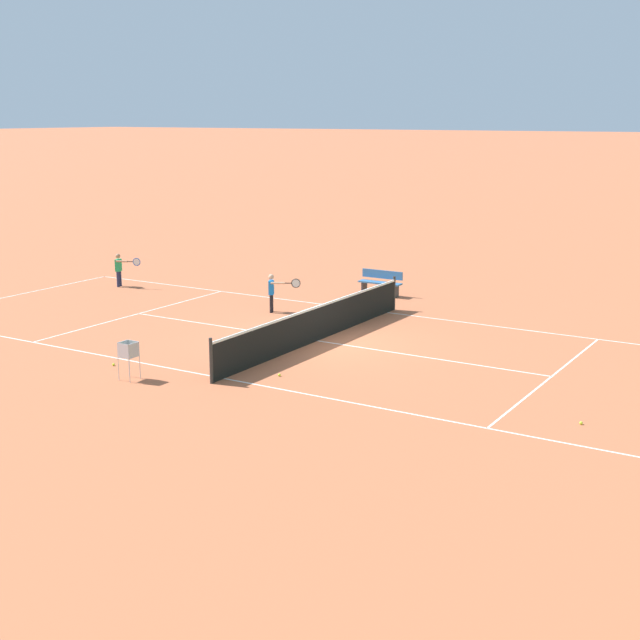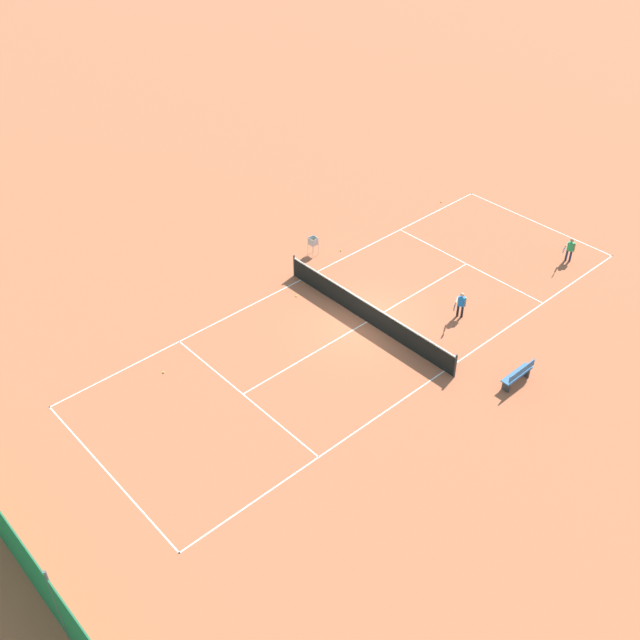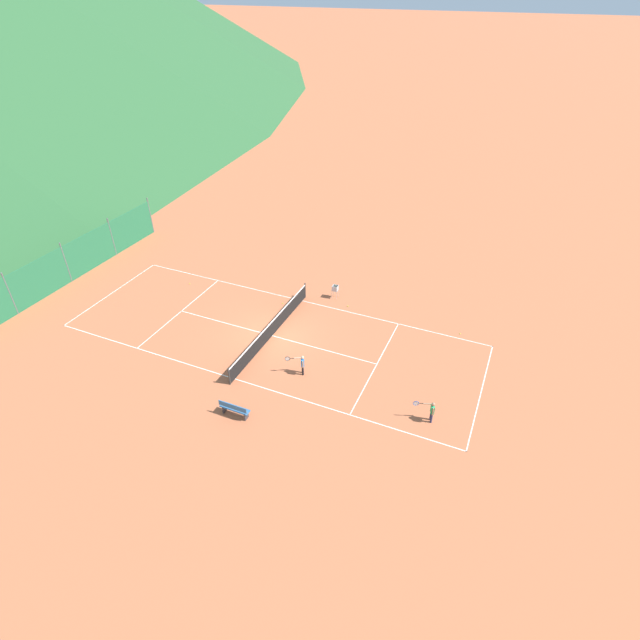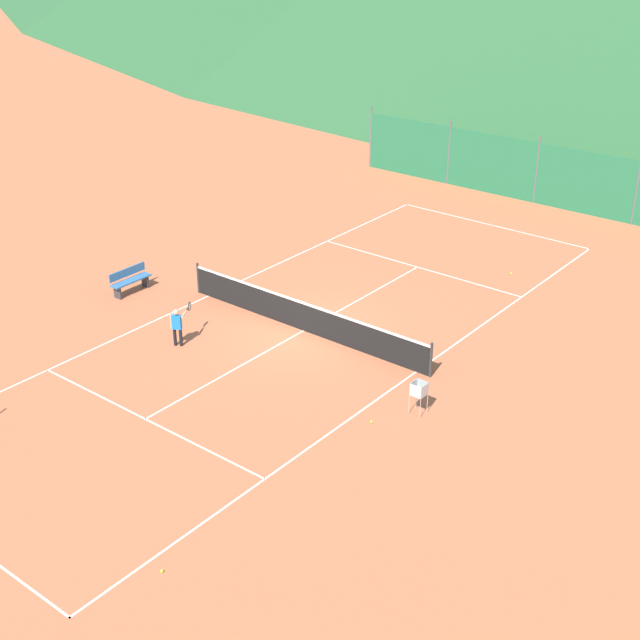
{
  "view_description": "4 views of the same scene",
  "coord_description": "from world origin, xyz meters",
  "px_view_note": "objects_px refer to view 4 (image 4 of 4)",
  "views": [
    {
      "loc": [
        19.72,
        12.15,
        5.94
      ],
      "look_at": [
        1.35,
        0.91,
        0.95
      ],
      "focal_mm": 50.0,
      "sensor_mm": 36.0,
      "label": 1
    },
    {
      "loc": [
        -16.59,
        17.71,
        18.65
      ],
      "look_at": [
        0.37,
        2.27,
        1.05
      ],
      "focal_mm": 42.0,
      "sensor_mm": 36.0,
      "label": 2
    },
    {
      "loc": [
        -20.16,
        -11.88,
        17.36
      ],
      "look_at": [
        1.4,
        -2.43,
        0.9
      ],
      "focal_mm": 28.0,
      "sensor_mm": 36.0,
      "label": 3
    },
    {
      "loc": [
        15.54,
        -18.74,
        12.39
      ],
      "look_at": [
        1.23,
        -0.75,
        1.03
      ],
      "focal_mm": 50.0,
      "sensor_mm": 36.0,
      "label": 4
    }
  ],
  "objects_px": {
    "tennis_net": "(304,316)",
    "tennis_ball_alley_left": "(371,422)",
    "ball_hopper": "(419,391)",
    "tennis_ball_near_corner": "(162,571)",
    "courtside_bench": "(130,280)",
    "tennis_ball_by_net_left": "(511,274)",
    "tennis_ball_by_net_right": "(412,349)",
    "player_near_baseline": "(178,324)"
  },
  "relations": [
    {
      "from": "tennis_net",
      "to": "tennis_ball_alley_left",
      "type": "relative_size",
      "value": 139.09
    },
    {
      "from": "tennis_net",
      "to": "ball_hopper",
      "type": "height_order",
      "value": "tennis_net"
    },
    {
      "from": "tennis_ball_near_corner",
      "to": "courtside_bench",
      "type": "height_order",
      "value": "courtside_bench"
    },
    {
      "from": "tennis_ball_alley_left",
      "to": "tennis_ball_by_net_left",
      "type": "distance_m",
      "value": 10.96
    },
    {
      "from": "tennis_ball_near_corner",
      "to": "ball_hopper",
      "type": "height_order",
      "value": "ball_hopper"
    },
    {
      "from": "tennis_ball_alley_left",
      "to": "tennis_ball_by_net_right",
      "type": "xyz_separation_m",
      "value": [
        -1.36,
        3.93,
        0.0
      ]
    },
    {
      "from": "player_near_baseline",
      "to": "courtside_bench",
      "type": "xyz_separation_m",
      "value": [
        -4.03,
        1.61,
        -0.24
      ]
    },
    {
      "from": "player_near_baseline",
      "to": "tennis_ball_by_net_left",
      "type": "height_order",
      "value": "player_near_baseline"
    },
    {
      "from": "tennis_ball_by_net_left",
      "to": "ball_hopper",
      "type": "xyz_separation_m",
      "value": [
        2.37,
        -9.68,
        0.62
      ]
    },
    {
      "from": "tennis_ball_by_net_right",
      "to": "courtside_bench",
      "type": "height_order",
      "value": "courtside_bench"
    },
    {
      "from": "player_near_baseline",
      "to": "tennis_ball_near_corner",
      "type": "relative_size",
      "value": 17.92
    },
    {
      "from": "tennis_ball_near_corner",
      "to": "ball_hopper",
      "type": "distance_m",
      "value": 8.26
    },
    {
      "from": "tennis_ball_by_net_right",
      "to": "ball_hopper",
      "type": "bearing_deg",
      "value": -54.11
    },
    {
      "from": "tennis_net",
      "to": "tennis_ball_near_corner",
      "type": "height_order",
      "value": "tennis_net"
    },
    {
      "from": "tennis_net",
      "to": "tennis_ball_by_net_right",
      "type": "height_order",
      "value": "tennis_net"
    },
    {
      "from": "ball_hopper",
      "to": "tennis_ball_by_net_left",
      "type": "bearing_deg",
      "value": 103.76
    },
    {
      "from": "tennis_ball_alley_left",
      "to": "tennis_ball_by_net_right",
      "type": "bearing_deg",
      "value": 109.06
    },
    {
      "from": "tennis_ball_by_net_right",
      "to": "tennis_ball_near_corner",
      "type": "relative_size",
      "value": 1.0
    },
    {
      "from": "tennis_ball_by_net_left",
      "to": "tennis_ball_near_corner",
      "type": "height_order",
      "value": "same"
    },
    {
      "from": "tennis_net",
      "to": "tennis_ball_by_net_left",
      "type": "relative_size",
      "value": 139.09
    },
    {
      "from": "tennis_ball_by_net_left",
      "to": "ball_hopper",
      "type": "height_order",
      "value": "ball_hopper"
    },
    {
      "from": "player_near_baseline",
      "to": "ball_hopper",
      "type": "xyz_separation_m",
      "value": [
        7.62,
        1.23,
        -0.04
      ]
    },
    {
      "from": "tennis_ball_by_net_left",
      "to": "tennis_ball_by_net_right",
      "type": "distance_m",
      "value": 6.9
    },
    {
      "from": "tennis_ball_near_corner",
      "to": "tennis_ball_alley_left",
      "type": "bearing_deg",
      "value": 89.25
    },
    {
      "from": "tennis_ball_alley_left",
      "to": "courtside_bench",
      "type": "bearing_deg",
      "value": 172.11
    },
    {
      "from": "tennis_ball_by_net_right",
      "to": "tennis_net",
      "type": "bearing_deg",
      "value": -163.16
    },
    {
      "from": "player_near_baseline",
      "to": "tennis_ball_alley_left",
      "type": "bearing_deg",
      "value": 0.72
    },
    {
      "from": "tennis_net",
      "to": "tennis_ball_near_corner",
      "type": "bearing_deg",
      "value": -65.51
    },
    {
      "from": "ball_hopper",
      "to": "player_near_baseline",
      "type": "bearing_deg",
      "value": -170.86
    },
    {
      "from": "player_near_baseline",
      "to": "ball_hopper",
      "type": "distance_m",
      "value": 7.72
    },
    {
      "from": "player_near_baseline",
      "to": "tennis_ball_alley_left",
      "type": "relative_size",
      "value": 17.92
    },
    {
      "from": "tennis_ball_by_net_right",
      "to": "tennis_ball_near_corner",
      "type": "xyz_separation_m",
      "value": [
        1.26,
        -10.98,
        0.0
      ]
    },
    {
      "from": "tennis_ball_near_corner",
      "to": "ball_hopper",
      "type": "relative_size",
      "value": 0.07
    },
    {
      "from": "courtside_bench",
      "to": "tennis_ball_alley_left",
      "type": "bearing_deg",
      "value": -7.89
    },
    {
      "from": "player_near_baseline",
      "to": "tennis_ball_alley_left",
      "type": "xyz_separation_m",
      "value": [
        6.96,
        0.09,
        -0.66
      ]
    },
    {
      "from": "tennis_ball_near_corner",
      "to": "ball_hopper",
      "type": "xyz_separation_m",
      "value": [
        0.75,
        8.2,
        0.62
      ]
    },
    {
      "from": "tennis_net",
      "to": "courtside_bench",
      "type": "bearing_deg",
      "value": -167.48
    },
    {
      "from": "tennis_net",
      "to": "courtside_bench",
      "type": "distance_m",
      "value": 6.5
    },
    {
      "from": "tennis_ball_by_net_left",
      "to": "tennis_ball_by_net_right",
      "type": "height_order",
      "value": "same"
    },
    {
      "from": "player_near_baseline",
      "to": "ball_hopper",
      "type": "relative_size",
      "value": 1.33
    },
    {
      "from": "player_near_baseline",
      "to": "tennis_ball_by_net_right",
      "type": "relative_size",
      "value": 17.92
    },
    {
      "from": "tennis_net",
      "to": "ball_hopper",
      "type": "relative_size",
      "value": 10.31
    }
  ]
}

